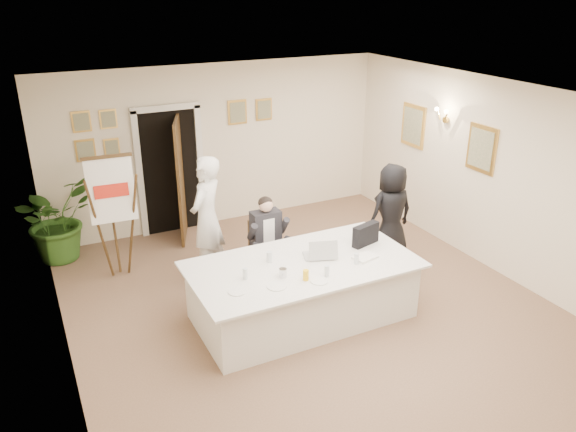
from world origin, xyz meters
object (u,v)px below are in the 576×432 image
Objects in this scene: seated_man at (267,240)px; paper_stack at (365,257)px; flip_chart at (115,223)px; standing_woman at (391,213)px; conference_table at (302,290)px; laptop_bag at (366,234)px; oj_glass at (306,275)px; laptop at (318,246)px; potted_palm at (56,219)px; steel_jug at (283,273)px; standing_man at (207,218)px.

seated_man reaches higher than paper_stack.
flip_chart reaches higher than standing_woman.
paper_stack is (0.77, -0.23, 0.40)m from conference_table.
oj_glass is at bearing -171.92° from laptop_bag.
flip_chart is 4.09m from standing_woman.
seated_man is at bearing -4.90° from standing_woman.
laptop is 0.61m from paper_stack.
laptop_bag is at bearing -40.44° from potted_palm.
oj_glass is 0.28m from steel_jug.
standing_man is 2.79m from standing_woman.
conference_table is 1.56× the size of standing_man.
potted_palm is at bearing 138.77° from seated_man.
oj_glass is (0.54, -1.98, -0.07)m from standing_man.
standing_woman is (2.00, 0.89, 0.37)m from conference_table.
laptop is at bearing 47.84° from oj_glass.
laptop_bag is 1.42m from steel_jug.
oj_glass reaches higher than paper_stack.
standing_man reaches higher than conference_table.
seated_man reaches higher than steel_jug.
standing_woman is 11.78× the size of oj_glass.
standing_man is 1.19× the size of standing_woman.
flip_chart reaches higher than oj_glass.
flip_chart is (-1.89, 2.16, 0.45)m from conference_table.
paper_stack is (2.66, -2.39, -0.05)m from flip_chart.
steel_jug reaches higher than paper_stack.
seated_man is at bearing 73.76° from steel_jug.
seated_man is 2.01m from standing_woman.
laptop is (-1.73, -0.80, 0.15)m from standing_woman.
standing_woman is 2.61m from steel_jug.
conference_table is 1.56× the size of flip_chart.
steel_jug is (-0.21, 0.19, -0.01)m from oj_glass.
flip_chart reaches higher than paper_stack.
laptop is at bearing 78.35° from standing_man.
flip_chart reaches higher than laptop.
paper_stack is at bearing 84.59° from standing_man.
standing_woman reaches higher than steel_jug.
laptop_bag reaches higher than steel_jug.
steel_jug is at bearing 178.71° from paper_stack.
conference_table is 0.61m from steel_jug.
paper_stack is 2.70× the size of steel_jug.
seated_man is 4.41× the size of paper_stack.
flip_chart is at bearing 138.03° from paper_stack.
laptop_bag is at bearing -44.55° from seated_man.
standing_man is at bearing 140.56° from seated_man.
paper_stack is at bearing -1.29° from steel_jug.
oj_glass is at bearing 60.72° from standing_man.
oj_glass is at bearing -55.77° from potted_palm.
potted_palm is at bearing 129.23° from conference_table.
standing_woman reaches higher than laptop.
oj_glass is at bearing -112.89° from conference_table.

